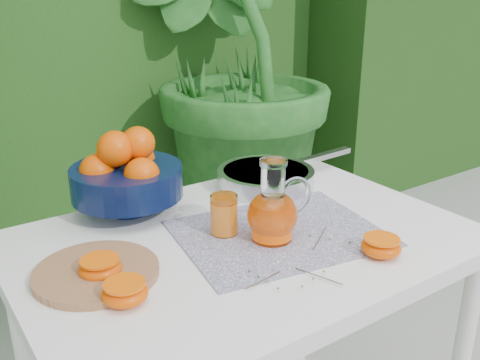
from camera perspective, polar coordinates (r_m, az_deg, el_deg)
hedge_backdrop at (r=3.05m, az=-22.64°, el=17.34°), size 8.00×1.65×2.50m
potted_plant_right at (r=2.62m, az=-1.57°, el=12.78°), size 2.51×2.51×1.87m
white_table at (r=1.25m, az=0.53°, el=-9.39°), size 1.00×0.70×0.75m
placemat at (r=1.22m, az=4.16°, el=-5.67°), size 0.50×0.41×0.00m
cutting_board at (r=1.09m, az=-15.07°, el=-9.49°), size 0.32×0.32×0.02m
fruit_bowl at (r=1.33m, az=-12.10°, el=0.59°), size 0.32×0.32×0.21m
juice_pitcher at (r=1.17m, az=3.56°, el=-3.45°), size 0.16×0.12×0.18m
juice_tumbler at (r=1.20m, az=-1.71°, el=-3.79°), size 0.08×0.08×0.09m
saute_pan at (r=1.49m, az=2.89°, el=0.35°), size 0.48×0.29×0.05m
orange_halves at (r=1.05m, az=-3.34°, el=-9.32°), size 0.61×0.34×0.04m
thyme_sprigs at (r=1.10m, az=6.71°, el=-8.65°), size 0.31×0.23×0.01m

